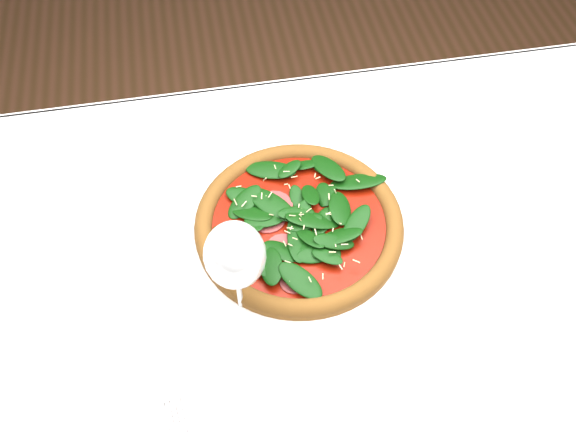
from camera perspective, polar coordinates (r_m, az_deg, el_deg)
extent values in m
plane|color=brown|center=(1.63, 3.54, -18.15)|extent=(6.00, 6.00, 0.00)
cube|color=white|center=(0.97, 5.69, -4.39)|extent=(1.20, 0.80, 0.04)
cylinder|color=#49321D|center=(1.49, -19.46, -4.12)|extent=(0.06, 0.06, 0.71)
cylinder|color=#49321D|center=(1.62, 20.39, 1.74)|extent=(0.06, 0.06, 0.71)
cube|color=white|center=(1.28, 1.07, 8.43)|extent=(1.20, 0.01, 0.22)
cylinder|color=white|center=(0.97, 0.97, -1.35)|extent=(0.36, 0.36, 0.01)
torus|color=white|center=(0.97, 0.97, -1.21)|extent=(0.36, 0.36, 0.01)
cylinder|color=olive|center=(0.96, 0.97, -0.96)|extent=(0.41, 0.41, 0.01)
torus|color=#B57029|center=(0.95, 0.98, -0.67)|extent=(0.41, 0.41, 0.03)
cylinder|color=#941705|center=(0.95, 0.98, -0.67)|extent=(0.34, 0.34, 0.00)
cylinder|color=#A24140|center=(0.95, 0.98, -0.52)|extent=(0.30, 0.30, 0.00)
ellipsoid|color=#0C3B0A|center=(0.94, 0.99, -0.15)|extent=(0.33, 0.33, 0.02)
cylinder|color=beige|center=(0.94, 1.00, 0.07)|extent=(0.30, 0.30, 0.00)
cylinder|color=silver|center=(0.91, -4.16, -8.21)|extent=(0.07, 0.07, 0.00)
cylinder|color=silver|center=(0.86, -4.35, -6.69)|extent=(0.01, 0.01, 0.09)
ellipsoid|color=silver|center=(0.79, -4.74, -3.50)|extent=(0.08, 0.08, 0.10)
cube|color=silver|center=(0.84, -9.90, -17.18)|extent=(0.03, 0.05, 0.00)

